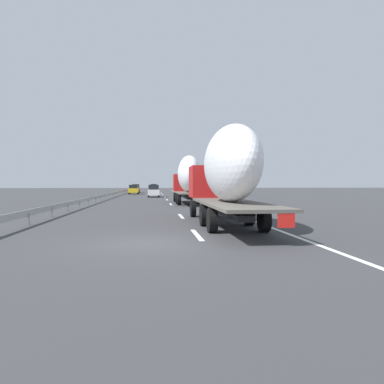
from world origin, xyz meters
TOP-DOWN VIEW (x-y plane):
  - ground_plane at (40.00, 0.00)m, footprint 260.00×260.00m
  - lane_stripe_0 at (2.00, -1.80)m, footprint 3.20×0.20m
  - lane_stripe_1 at (10.32, -1.80)m, footprint 3.20×0.20m
  - lane_stripe_2 at (23.70, -1.80)m, footprint 3.20×0.20m
  - lane_stripe_3 at (33.78, -1.80)m, footprint 3.20×0.20m
  - lane_stripe_4 at (42.72, -1.80)m, footprint 3.20×0.20m
  - lane_stripe_5 at (55.95, -1.80)m, footprint 3.20×0.20m
  - lane_stripe_6 at (65.18, -1.80)m, footprint 3.20×0.20m
  - lane_stripe_7 at (67.74, -1.80)m, footprint 3.20×0.20m
  - lane_stripe_8 at (76.77, -1.80)m, footprint 3.20×0.20m
  - lane_stripe_9 at (100.23, -1.80)m, footprint 3.20×0.20m
  - edge_line_right at (45.00, -5.50)m, footprint 110.00×0.20m
  - truck_lead at (24.55, -3.60)m, footprint 12.05×2.55m
  - truck_trailing at (5.11, -3.60)m, footprint 13.49×2.55m
  - car_yellow_coupe at (59.55, 3.76)m, footprint 4.29×1.88m
  - car_silver_hatch at (90.57, -0.17)m, footprint 4.79×1.81m
  - car_red_compact at (70.63, 3.88)m, footprint 4.69×1.79m
  - car_white_van at (43.43, -0.12)m, footprint 4.66×1.74m
  - road_sign at (42.97, -6.70)m, footprint 0.10×0.90m
  - tree_0 at (63.64, -11.65)m, footprint 2.79×2.79m
  - tree_1 at (74.15, -11.78)m, footprint 2.66×2.66m
  - tree_2 at (50.25, -10.12)m, footprint 3.01×3.01m
  - tree_3 at (54.20, -11.66)m, footprint 2.59×2.59m
  - tree_4 at (73.21, -9.81)m, footprint 3.23×3.23m
  - guardrail_median at (43.00, 6.00)m, footprint 94.00×0.10m

SIDE VIEW (x-z plane):
  - ground_plane at x=40.00m, z-range 0.00..0.00m
  - lane_stripe_0 at x=2.00m, z-range 0.00..0.01m
  - lane_stripe_1 at x=10.32m, z-range 0.00..0.01m
  - lane_stripe_2 at x=23.70m, z-range 0.00..0.01m
  - lane_stripe_3 at x=33.78m, z-range 0.00..0.01m
  - lane_stripe_4 at x=42.72m, z-range 0.00..0.01m
  - lane_stripe_5 at x=55.95m, z-range 0.00..0.01m
  - lane_stripe_6 at x=65.18m, z-range 0.00..0.01m
  - lane_stripe_7 at x=67.74m, z-range 0.00..0.01m
  - lane_stripe_8 at x=76.77m, z-range 0.00..0.01m
  - lane_stripe_9 at x=100.23m, z-range 0.00..0.01m
  - edge_line_right at x=45.00m, z-range 0.00..0.01m
  - guardrail_median at x=43.00m, z-range 0.20..0.96m
  - car_yellow_coupe at x=59.55m, z-range 0.01..1.85m
  - car_white_van at x=43.43m, z-range 0.00..1.90m
  - car_red_compact at x=70.63m, z-range 0.00..1.95m
  - car_silver_hatch at x=90.57m, z-range -0.01..1.99m
  - road_sign at x=42.97m, z-range 0.60..3.74m
  - truck_trailing at x=5.11m, z-range 0.28..4.96m
  - truck_lead at x=24.55m, z-range 0.23..5.06m
  - tree_0 at x=63.64m, z-range 0.74..5.77m
  - tree_3 at x=54.20m, z-range 0.78..7.09m
  - tree_1 at x=74.15m, z-range 0.63..7.53m
  - tree_4 at x=73.21m, z-range 0.92..7.61m
  - tree_2 at x=50.25m, z-range 0.94..8.46m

